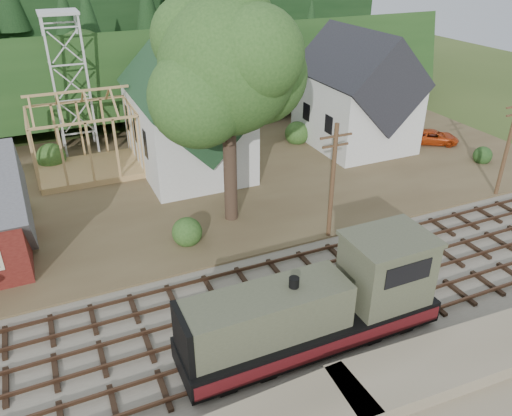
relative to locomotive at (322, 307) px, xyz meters
name	(u,v)px	position (x,y,z in m)	size (l,w,h in m)	color
ground	(266,314)	(-1.50, 3.00, -2.23)	(140.00, 140.00, 0.00)	#384C1E
railroad_bed	(266,313)	(-1.50, 3.00, -2.15)	(64.00, 11.00, 0.16)	#726B5B
village_flat	(173,180)	(-1.50, 21.00, -2.08)	(64.00, 26.00, 0.30)	brown
hillside	(119,105)	(-1.50, 45.00, -2.23)	(70.00, 28.00, 8.00)	#1E3F19
ridge	(99,76)	(-1.50, 61.00, -2.23)	(80.00, 20.00, 12.00)	black
church	(186,112)	(0.50, 22.68, 2.95)	(8.40, 15.17, 13.00)	silver
farmhouse	(356,96)	(16.50, 22.00, 2.64)	(8.40, 10.80, 10.60)	silver
timber_frame	(85,139)	(-7.50, 25.00, 1.04)	(8.20, 6.20, 6.99)	tan
lattice_tower	(63,41)	(-7.50, 31.00, 7.80)	(3.20, 3.20, 12.12)	silver
big_tree	(230,75)	(0.66, 13.08, 7.99)	(10.90, 8.40, 14.70)	#38281E
telegraph_pole_near	(332,181)	(5.50, 8.20, 2.02)	(2.20, 0.28, 8.00)	#4C331E
telegraph_pole_far	(508,146)	(20.50, 8.20, 2.02)	(2.20, 0.28, 8.00)	#4C331E
locomotive	(322,307)	(0.00, 0.00, 0.00)	(12.75, 3.19, 5.08)	black
car_red	(433,137)	(23.49, 18.69, -1.28)	(2.15, 4.66, 1.30)	#C13B0F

